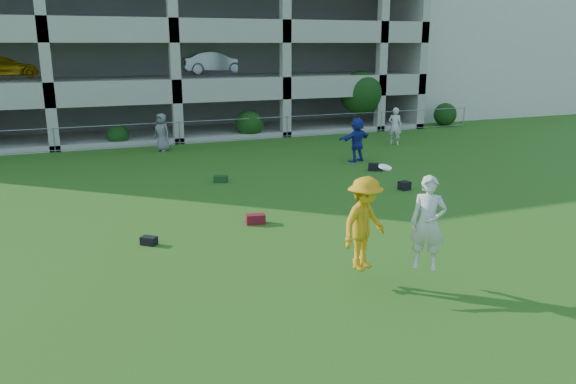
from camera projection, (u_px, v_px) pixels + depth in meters
name	position (u px, v px, depth m)	size (l,w,h in m)	color
ground	(352.00, 287.00, 12.04)	(100.00, 100.00, 0.00)	#235114
stucco_building	(446.00, 44.00, 44.11)	(16.00, 14.00, 10.00)	beige
bystander_c	(162.00, 132.00, 27.03)	(0.89, 0.58, 1.83)	slate
bystander_d	(357.00, 139.00, 24.67)	(1.81, 0.58, 1.95)	#212D97
bystander_e	(395.00, 126.00, 28.74)	(0.70, 0.46, 1.92)	silver
bag_red_a	(256.00, 219.00, 16.23)	(0.55, 0.30, 0.28)	maroon
bag_black_b	(149.00, 241.00, 14.54)	(0.40, 0.25, 0.22)	black
crate_d	(404.00, 186.00, 20.01)	(0.35, 0.35, 0.30)	black
bag_black_e	(376.00, 167.00, 23.03)	(0.60, 0.30, 0.30)	black
bag_green_g	(221.00, 179.00, 21.10)	(0.50, 0.30, 0.25)	#153412
frisbee_contest	(380.00, 223.00, 11.66)	(2.20, 1.79, 2.29)	orange
parking_garage	(148.00, 28.00, 35.39)	(30.00, 14.00, 12.00)	#9E998C
fence	(179.00, 133.00, 28.96)	(36.06, 0.06, 1.20)	gray
shrub_row	(259.00, 110.00, 30.99)	(34.38, 2.52, 3.50)	#163D11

